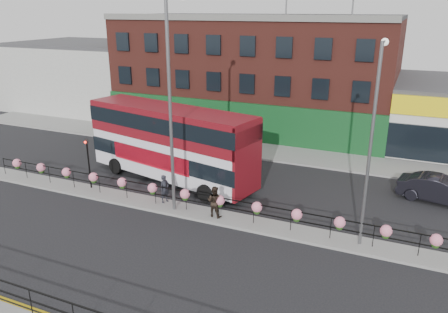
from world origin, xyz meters
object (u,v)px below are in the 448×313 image
at_px(car, 440,190).
at_px(pedestrian_b, 214,201).
at_px(double_decker_bus, 171,137).
at_px(lamp_column_west, 172,88).
at_px(lamp_column_east, 373,129).
at_px(pedestrian_a, 165,189).

bearing_deg(car, pedestrian_b, 132.96).
bearing_deg(double_decker_bus, lamp_column_west, -56.81).
bearing_deg(car, double_decker_bus, 111.65).
distance_m(lamp_column_west, lamp_column_east, 10.15).
distance_m(double_decker_bus, lamp_column_west, 5.97).
relative_size(car, pedestrian_a, 2.96).
bearing_deg(car, lamp_column_east, 162.27).
distance_m(car, lamp_column_east, 9.25).
height_order(car, lamp_column_west, lamp_column_west).
xyz_separation_m(double_decker_bus, lamp_column_west, (2.46, -3.76, 3.94)).
bearing_deg(lamp_column_east, car, 62.17).
height_order(double_decker_bus, lamp_column_east, lamp_column_east).
height_order(double_decker_bus, lamp_column_west, lamp_column_west).
bearing_deg(pedestrian_a, pedestrian_b, -78.47).
bearing_deg(double_decker_bus, lamp_column_east, -15.94).
bearing_deg(lamp_column_east, pedestrian_a, 179.38).
bearing_deg(pedestrian_b, car, -144.77).
xyz_separation_m(car, lamp_column_east, (-3.64, -6.89, 5.00)).
bearing_deg(pedestrian_b, lamp_column_west, -2.37).
xyz_separation_m(double_decker_bus, pedestrian_b, (4.92, -3.96, -2.00)).
distance_m(pedestrian_b, lamp_column_west, 6.43).
height_order(double_decker_bus, pedestrian_a, double_decker_bus).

